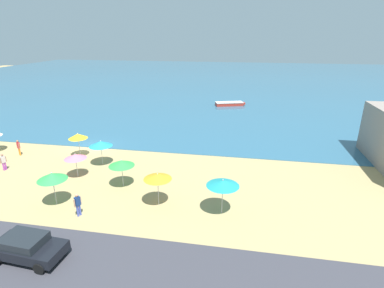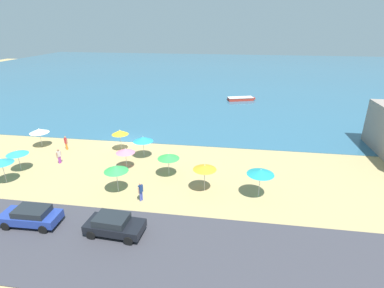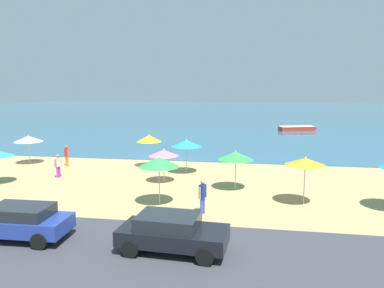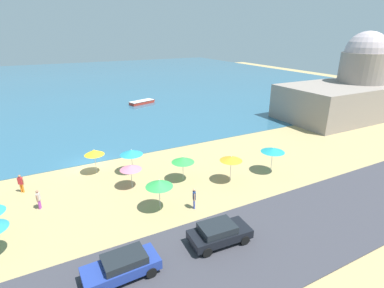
# 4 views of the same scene
# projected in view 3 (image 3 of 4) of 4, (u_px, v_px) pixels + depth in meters

# --- Properties ---
(ground_plane) EXTENTS (160.00, 160.00, 0.00)m
(ground_plane) POSITION_uv_depth(u_px,v_px,m) (156.00, 160.00, 31.16)
(ground_plane) COLOR tan
(sea) EXTENTS (150.00, 110.00, 0.05)m
(sea) POSITION_uv_depth(u_px,v_px,m) (219.00, 113.00, 84.74)
(sea) COLOR #2E5F7B
(sea) RESTS_ON ground_plane
(coastal_road) EXTENTS (80.00, 8.00, 0.06)m
(coastal_road) POSITION_uv_depth(u_px,v_px,m) (27.00, 256.00, 13.62)
(coastal_road) COLOR #393940
(coastal_road) RESTS_ON ground_plane
(beach_umbrella_1) EXTENTS (1.88, 1.88, 2.52)m
(beach_umbrella_1) POSITION_uv_depth(u_px,v_px,m) (149.00, 139.00, 28.32)
(beach_umbrella_1) COLOR #B2B2B7
(beach_umbrella_1) RESTS_ON ground_plane
(beach_umbrella_2) EXTENTS (1.90, 1.90, 2.21)m
(beach_umbrella_2) POSITION_uv_depth(u_px,v_px,m) (164.00, 153.00, 23.77)
(beach_umbrella_2) COLOR #B2B2B7
(beach_umbrella_2) RESTS_ON ground_plane
(beach_umbrella_3) EXTENTS (2.19, 2.19, 2.45)m
(beach_umbrella_3) POSITION_uv_depth(u_px,v_px,m) (187.00, 143.00, 26.36)
(beach_umbrella_3) COLOR #B2B2B7
(beach_umbrella_3) RESTS_ON ground_plane
(beach_umbrella_4) EXTENTS (2.18, 2.18, 2.31)m
(beach_umbrella_4) POSITION_uv_depth(u_px,v_px,m) (28.00, 139.00, 29.57)
(beach_umbrella_4) COLOR #B2B2B7
(beach_umbrella_4) RESTS_ON ground_plane
(beach_umbrella_5) EXTENTS (2.09, 2.09, 2.60)m
(beach_umbrella_5) POSITION_uv_depth(u_px,v_px,m) (159.00, 162.00, 19.24)
(beach_umbrella_5) COLOR #B2B2B7
(beach_umbrella_5) RESTS_ON ground_plane
(beach_umbrella_8) EXTENTS (2.09, 2.09, 2.38)m
(beach_umbrella_8) POSITION_uv_depth(u_px,v_px,m) (236.00, 156.00, 22.11)
(beach_umbrella_8) COLOR #B2B2B7
(beach_umbrella_8) RESTS_ON ground_plane
(beach_umbrella_9) EXTENTS (2.03, 2.03, 2.55)m
(beach_umbrella_9) POSITION_uv_depth(u_px,v_px,m) (305.00, 162.00, 19.26)
(beach_umbrella_9) COLOR #B2B2B7
(beach_umbrella_9) RESTS_ON ground_plane
(bather_0) EXTENTS (0.35, 0.53, 1.70)m
(bather_0) POSITION_uv_depth(u_px,v_px,m) (203.00, 195.00, 18.01)
(bather_0) COLOR #4454B9
(bather_0) RESTS_ON ground_plane
(bather_1) EXTENTS (0.48, 0.39, 1.65)m
(bather_1) POSITION_uv_depth(u_px,v_px,m) (67.00, 154.00, 28.81)
(bather_1) COLOR orange
(bather_1) RESTS_ON ground_plane
(bather_2) EXTENTS (0.33, 0.54, 1.59)m
(bather_2) POSITION_uv_depth(u_px,v_px,m) (58.00, 165.00, 25.24)
(bather_2) COLOR purple
(bather_2) RESTS_ON ground_plane
(parked_car_0) EXTENTS (4.11, 2.17, 1.38)m
(parked_car_0) POSITION_uv_depth(u_px,v_px,m) (172.00, 232.00, 13.86)
(parked_car_0) COLOR black
(parked_car_0) RESTS_ON coastal_road
(parked_car_1) EXTENTS (4.25, 1.96, 1.38)m
(parked_car_1) POSITION_uv_depth(u_px,v_px,m) (18.00, 221.00, 14.96)
(parked_car_1) COLOR navy
(parked_car_1) RESTS_ON coastal_road
(skiff_nearshore) EXTENTS (5.29, 3.05, 0.61)m
(skiff_nearshore) POSITION_uv_depth(u_px,v_px,m) (297.00, 128.00, 51.68)
(skiff_nearshore) COLOR #B33125
(skiff_nearshore) RESTS_ON sea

